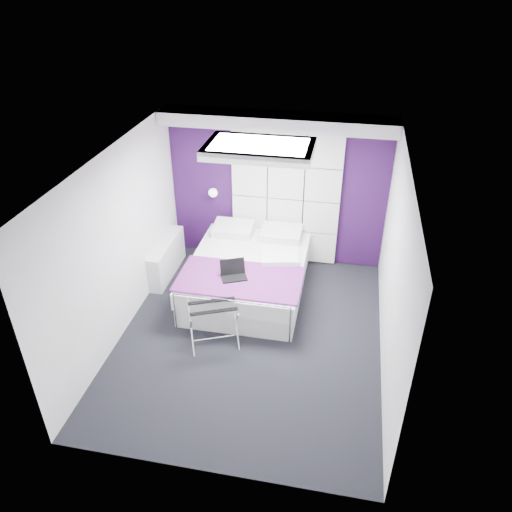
# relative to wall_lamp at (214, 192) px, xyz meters

# --- Properties ---
(floor) EXTENTS (4.40, 4.40, 0.00)m
(floor) POSITION_rel_wall_lamp_xyz_m (1.05, -2.06, -1.22)
(floor) COLOR black
(floor) RESTS_ON ground
(ceiling) EXTENTS (4.40, 4.40, 0.00)m
(ceiling) POSITION_rel_wall_lamp_xyz_m (1.05, -2.06, 1.38)
(ceiling) COLOR white
(ceiling) RESTS_ON wall_back
(wall_back) EXTENTS (3.60, 0.00, 3.60)m
(wall_back) POSITION_rel_wall_lamp_xyz_m (1.05, 0.14, 0.08)
(wall_back) COLOR silver
(wall_back) RESTS_ON floor
(wall_left) EXTENTS (0.00, 4.40, 4.40)m
(wall_left) POSITION_rel_wall_lamp_xyz_m (-0.75, -2.06, 0.08)
(wall_left) COLOR silver
(wall_left) RESTS_ON floor
(wall_right) EXTENTS (0.00, 4.40, 4.40)m
(wall_right) POSITION_rel_wall_lamp_xyz_m (2.85, -2.06, 0.08)
(wall_right) COLOR silver
(wall_right) RESTS_ON floor
(accent_wall) EXTENTS (3.58, 0.02, 2.58)m
(accent_wall) POSITION_rel_wall_lamp_xyz_m (1.05, 0.13, 0.08)
(accent_wall) COLOR #2D0E3D
(accent_wall) RESTS_ON wall_back
(soffit) EXTENTS (3.58, 0.50, 0.20)m
(soffit) POSITION_rel_wall_lamp_xyz_m (1.05, -0.11, 1.28)
(soffit) COLOR silver
(soffit) RESTS_ON wall_back
(headboard) EXTENTS (1.80, 0.08, 2.30)m
(headboard) POSITION_rel_wall_lamp_xyz_m (1.20, 0.08, -0.05)
(headboard) COLOR silver
(headboard) RESTS_ON wall_back
(skylight) EXTENTS (1.36, 0.86, 0.12)m
(skylight) POSITION_rel_wall_lamp_xyz_m (1.05, -1.46, 1.33)
(skylight) COLOR white
(skylight) RESTS_ON ceiling
(wall_lamp) EXTENTS (0.15, 0.15, 0.15)m
(wall_lamp) POSITION_rel_wall_lamp_xyz_m (0.00, 0.00, 0.00)
(wall_lamp) COLOR white
(wall_lamp) RESTS_ON wall_back
(radiator) EXTENTS (0.22, 1.20, 0.60)m
(radiator) POSITION_rel_wall_lamp_xyz_m (-0.64, -0.76, -0.92)
(radiator) COLOR silver
(radiator) RESTS_ON floor
(bed) EXTENTS (1.80, 2.18, 0.76)m
(bed) POSITION_rel_wall_lamp_xyz_m (0.79, -1.00, -0.90)
(bed) COLOR silver
(bed) RESTS_ON floor
(nightstand) EXTENTS (0.49, 0.38, 0.05)m
(nightstand) POSITION_rel_wall_lamp_xyz_m (0.48, -0.04, -0.62)
(nightstand) COLOR silver
(nightstand) RESTS_ON wall_back
(luggage_rack) EXTENTS (0.64, 0.47, 0.63)m
(luggage_rack) POSITION_rel_wall_lamp_xyz_m (0.58, -2.28, -0.91)
(luggage_rack) COLOR silver
(luggage_rack) RESTS_ON floor
(laptop) EXTENTS (0.36, 0.26, 0.26)m
(laptop) POSITION_rel_wall_lamp_xyz_m (0.70, -1.51, -0.54)
(laptop) COLOR black
(laptop) RESTS_ON bed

